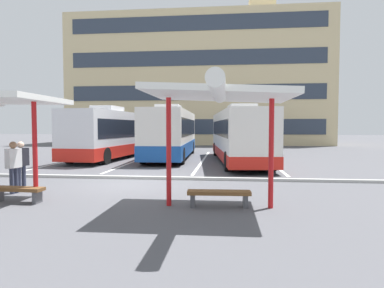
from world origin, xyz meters
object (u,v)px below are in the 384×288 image
waiting_passenger_1 (21,162)px  coach_bus_2 (238,136)px  bench_1 (18,191)px  bench_2 (219,195)px  coach_bus_0 (117,134)px  waiting_passenger_0 (14,163)px  coach_bus_1 (172,134)px  waiting_shelter_1 (219,96)px

waiting_passenger_1 → coach_bus_2: bearing=51.9°
coach_bus_2 → bench_1: 13.95m
bench_1 → bench_2: size_ratio=0.89×
coach_bus_2 → bench_2: 12.12m
coach_bus_0 → waiting_passenger_0: size_ratio=6.88×
coach_bus_1 → bench_2: (3.71, -14.22, -1.35)m
coach_bus_1 → waiting_shelter_1: coach_bus_1 is taller
coach_bus_1 → bench_2: coach_bus_1 is taller
waiting_shelter_1 → waiting_passenger_0: waiting_shelter_1 is taller
coach_bus_2 → bench_1: coach_bus_2 is taller
coach_bus_0 → waiting_passenger_1: 12.24m
coach_bus_0 → waiting_shelter_1: 16.31m
coach_bus_0 → bench_2: (7.68, -14.05, -1.33)m
coach_bus_2 → waiting_passenger_1: size_ratio=7.29×
coach_bus_0 → waiting_passenger_0: (0.83, -12.92, -0.65)m
coach_bus_1 → bench_2: 14.75m
coach_bus_0 → bench_2: 16.07m
bench_2 → waiting_passenger_0: size_ratio=1.02×
coach_bus_0 → coach_bus_2: (8.60, -2.04, -0.02)m
coach_bus_0 → waiting_shelter_1: (7.68, -14.32, 1.38)m
waiting_shelter_1 → coach_bus_2: bearing=85.7°
bench_1 → bench_2: same height
waiting_passenger_1 → waiting_shelter_1: bearing=-16.7°
coach_bus_2 → waiting_shelter_1: size_ratio=2.49×
bench_2 → waiting_passenger_1: bearing=165.3°
coach_bus_1 → waiting_passenger_0: bearing=-103.5°
bench_2 → coach_bus_2: bearing=85.6°
coach_bus_0 → bench_2: coach_bus_0 is taller
coach_bus_0 → waiting_passenger_0: bearing=-86.3°
waiting_passenger_0 → waiting_passenger_1: waiting_passenger_0 is taller
coach_bus_0 → coach_bus_1: bearing=2.4°
waiting_shelter_1 → waiting_passenger_1: waiting_shelter_1 is taller
bench_2 → waiting_shelter_1: bearing=-90.0°
coach_bus_1 → waiting_shelter_1: bearing=-75.6°
coach_bus_1 → bench_1: coach_bus_1 is taller
coach_bus_1 → coach_bus_0: bearing=-177.6°
coach_bus_2 → coach_bus_1: bearing=154.5°
coach_bus_0 → bench_2: size_ratio=6.74×
bench_1 → waiting_passenger_0: (-0.93, 1.21, 0.68)m
waiting_passenger_0 → waiting_shelter_1: bearing=-11.6°
coach_bus_2 → waiting_passenger_1: coach_bus_2 is taller
waiting_shelter_1 → bench_1: bearing=178.1°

